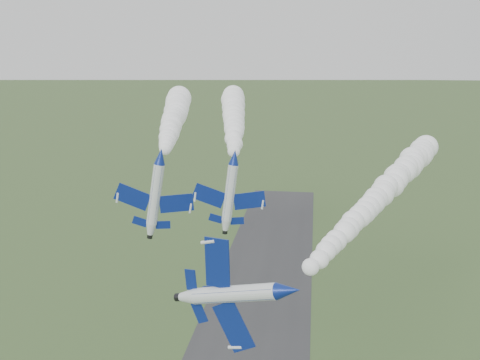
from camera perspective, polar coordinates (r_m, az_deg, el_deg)
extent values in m
cylinder|color=silver|center=(50.75, 5.16, -11.67)|extent=(4.98, 9.49, 2.05)
cone|color=navy|center=(45.91, 2.32, -14.53)|extent=(2.74, 2.98, 2.05)
cone|color=silver|center=(55.60, 7.38, -9.37)|extent=(2.59, 2.56, 2.05)
cylinder|color=black|center=(56.57, 7.76, -8.97)|extent=(1.20, 0.97, 1.04)
ellipsoid|color=black|center=(48.47, 4.76, -12.73)|extent=(2.34, 3.47, 1.37)
cube|color=navy|center=(50.60, 4.50, -7.82)|extent=(2.31, 3.02, 4.97)
cube|color=navy|center=(52.73, 6.22, -14.63)|extent=(2.31, 3.02, 4.97)
cube|color=navy|center=(54.22, 6.59, -8.01)|extent=(1.06, 1.38, 2.17)
cube|color=navy|center=(55.29, 7.44, -11.46)|extent=(1.06, 1.38, 2.17)
cube|color=navy|center=(53.93, 8.34, -9.71)|extent=(2.84, 2.46, 0.78)
cylinder|color=silver|center=(75.13, -8.48, 2.49)|extent=(3.35, 8.91, 1.79)
cone|color=navy|center=(69.77, -8.93, 1.60)|extent=(2.18, 2.57, 1.79)
cone|color=silver|center=(80.31, -8.11, 3.24)|extent=(2.10, 2.17, 1.79)
cylinder|color=black|center=(81.32, -8.04, 3.37)|extent=(1.01, 0.78, 0.91)
ellipsoid|color=black|center=(72.82, -8.60, 2.59)|extent=(1.72, 3.16, 1.19)
cube|color=navy|center=(76.26, -10.75, 2.84)|extent=(5.11, 3.31, 0.93)
cube|color=navy|center=(75.82, -6.11, 2.16)|extent=(5.11, 3.31, 0.93)
cube|color=navy|center=(79.52, -9.35, 3.29)|extent=(2.24, 1.50, 0.44)
cube|color=navy|center=(79.30, -6.98, 2.94)|extent=(2.24, 1.50, 0.44)
cube|color=navy|center=(78.89, -8.06, 4.03)|extent=(0.79, 1.72, 2.27)
cylinder|color=silver|center=(71.78, -0.61, 2.43)|extent=(2.76, 7.97, 1.56)
cone|color=navy|center=(66.96, -0.58, 1.59)|extent=(1.86, 2.27, 1.56)
cone|color=silver|center=(76.44, -0.64, 3.13)|extent=(1.80, 1.90, 1.56)
cylinder|color=black|center=(77.36, -0.64, 3.26)|extent=(0.87, 0.67, 0.79)
ellipsoid|color=black|center=(69.71, -0.55, 2.52)|extent=(1.44, 2.81, 1.04)
cube|color=navy|center=(72.51, -2.82, 2.70)|extent=(4.56, 2.87, 0.66)
cube|color=navy|center=(72.68, 1.56, 2.17)|extent=(4.56, 2.87, 0.66)
cube|color=navy|center=(75.59, -1.75, 3.15)|extent=(2.00, 1.30, 0.32)
cube|color=navy|center=(75.68, 0.49, 2.88)|extent=(2.00, 1.30, 0.32)
cube|color=navy|center=(75.19, -0.52, 3.88)|extent=(0.59, 1.53, 2.05)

